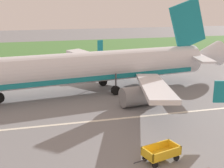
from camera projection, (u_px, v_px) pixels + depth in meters
grass_strip at (62, 48)px, 72.11m from camera, size 220.00×28.00×0.06m
apron_stripe at (111, 119)px, 28.58m from camera, size 120.00×0.36×0.01m
airplane at (98, 67)px, 36.76m from camera, size 37.65×30.32×11.34m
baggage_cart_second_in_row at (161, 153)px, 21.04m from camera, size 3.62×2.01×1.07m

